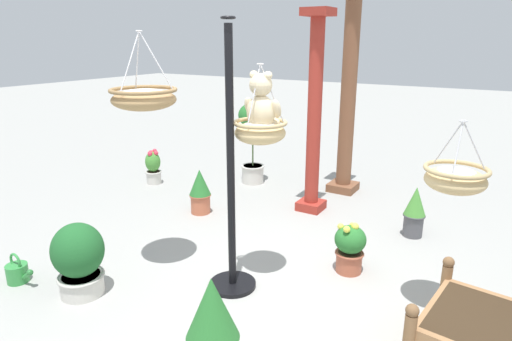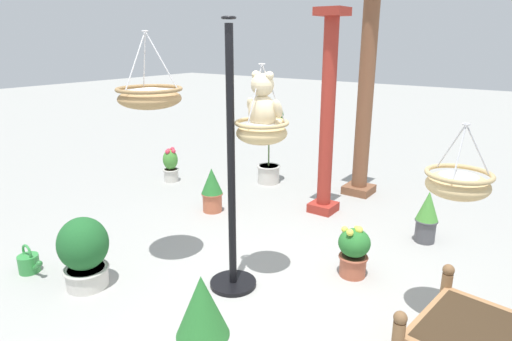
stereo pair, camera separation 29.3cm
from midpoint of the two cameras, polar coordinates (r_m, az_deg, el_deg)
The scene contains 16 objects.
ground_plane at distance 4.17m, azimuth -2.44°, elevation -15.98°, with size 40.00×40.00×0.00m, color #9E9E99.
display_pole_central at distance 3.97m, azimuth -5.34°, elevation -5.51°, with size 0.44×0.44×2.43m.
hanging_basket_with_teddy at distance 3.87m, azimuth -1.64°, elevation 5.17°, with size 0.48×0.48×0.70m.
teddy_bear at distance 3.85m, azimuth -1.47°, elevation 8.52°, with size 0.36×0.31×0.52m.
hanging_basket_left_high at distance 4.20m, azimuth -16.40°, elevation 9.07°, with size 0.61×0.61×0.70m.
hanging_basket_right_low at distance 3.68m, azimuth 22.54°, elevation -0.96°, with size 0.49×0.49×0.57m.
greenhouse_pillar_left at distance 5.74m, azimuth 6.15°, elevation 6.72°, with size 0.35×0.35×2.62m.
greenhouse_pillar_right at distance 6.56m, azimuth 10.70°, elevation 9.66°, with size 0.43×0.43×3.05m.
potted_plant_fern_front at distance 4.37m, azimuth -23.95°, elevation -10.49°, with size 0.46×0.46×0.69m.
potted_plant_flowering_red at distance 5.43m, azimuth 18.55°, elevation -5.06°, with size 0.26×0.26×0.61m.
potted_plant_tall_leafy at distance 3.33m, azimuth -8.38°, elevation -18.69°, with size 0.39×0.39×0.66m.
potted_plant_bushy_green at distance 5.90m, azimuth -8.73°, elevation -2.64°, with size 0.29×0.29×0.61m.
potted_plant_small_succulent at distance 7.27m, azimuth -14.40°, elevation 0.42°, with size 0.26×0.26×0.57m.
potted_plant_conical_shrub at distance 4.48m, azimuth 10.30°, elevation -9.84°, with size 0.31×0.31×0.54m.
potted_plant_trailing_ivy at distance 6.96m, azimuth -1.64°, elevation 4.57°, with size 0.46×0.46×1.30m.
watering_can at distance 4.95m, azimuth -30.19°, elevation -11.44°, with size 0.35×0.20×0.30m.
Camera 1 is at (1.84, -2.99, 2.25)m, focal length 30.66 mm.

